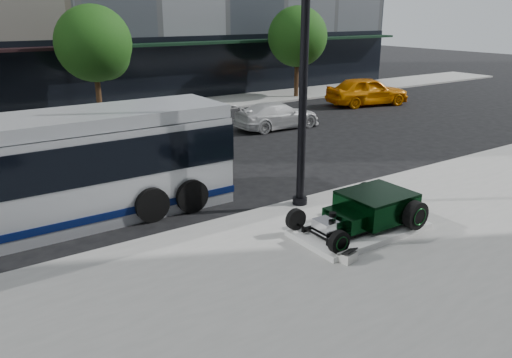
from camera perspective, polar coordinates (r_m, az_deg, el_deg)
ground at (r=15.52m, az=-6.28°, el=-2.04°), size 120.00×120.00×0.00m
sidewalk_far at (r=28.24m, az=-19.83°, el=6.52°), size 70.00×4.00×0.12m
street_trees at (r=27.19m, az=-17.79°, el=14.23°), size 29.80×3.80×5.70m
display_plinth at (r=12.99m, az=11.73°, el=-5.64°), size 3.40×1.80×0.15m
hot_rod at (r=13.02m, az=12.91°, el=-3.26°), size 3.22×2.00×0.81m
info_plaque at (r=11.48m, az=10.41°, el=-8.64°), size 0.45×0.38×0.31m
lamppost at (r=13.73m, az=5.45°, el=11.17°), size 0.42×0.42×7.71m
transit_bus at (r=13.94m, az=-27.16°, el=0.01°), size 12.12×2.88×2.92m
white_sedan at (r=24.52m, az=2.47°, el=7.28°), size 4.44×1.96×1.27m
yellow_taxi at (r=31.46m, az=12.60°, el=9.79°), size 5.36×3.16×1.71m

